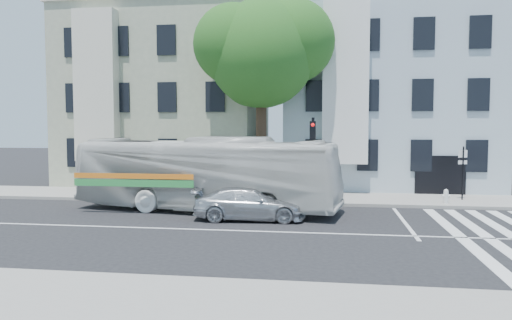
% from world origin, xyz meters
% --- Properties ---
extents(ground, '(120.00, 120.00, 0.00)m').
position_xyz_m(ground, '(0.00, 0.00, 0.00)').
color(ground, black).
rests_on(ground, ground).
extents(sidewalk_far, '(80.00, 4.00, 0.15)m').
position_xyz_m(sidewalk_far, '(0.00, 8.00, 0.07)').
color(sidewalk_far, gray).
rests_on(sidewalk_far, ground).
extents(sidewalk_near, '(80.00, 4.00, 0.15)m').
position_xyz_m(sidewalk_near, '(0.00, -8.00, 0.07)').
color(sidewalk_near, gray).
rests_on(sidewalk_near, ground).
extents(building_left, '(12.00, 10.00, 11.00)m').
position_xyz_m(building_left, '(-7.00, 15.00, 5.50)').
color(building_left, gray).
rests_on(building_left, ground).
extents(building_right, '(12.00, 10.00, 11.00)m').
position_xyz_m(building_right, '(7.00, 15.00, 5.50)').
color(building_right, '#A4BAC4').
rests_on(building_right, ground).
extents(street_tree, '(7.30, 5.90, 11.10)m').
position_xyz_m(street_tree, '(0.06, 8.74, 7.83)').
color(street_tree, '#2D2116').
rests_on(street_tree, ground).
extents(bus, '(4.71, 12.16, 3.30)m').
position_xyz_m(bus, '(-1.86, 3.94, 1.65)').
color(bus, silver).
rests_on(bus, ground).
extents(sedan, '(2.13, 4.62, 1.31)m').
position_xyz_m(sedan, '(0.39, 2.14, 0.65)').
color(sedan, silver).
rests_on(sedan, ground).
extents(hedge, '(8.54, 1.56, 0.70)m').
position_xyz_m(hedge, '(-3.81, 6.78, 0.50)').
color(hedge, '#316420').
rests_on(hedge, sidewalk_far).
extents(traffic_signal, '(0.44, 0.53, 4.17)m').
position_xyz_m(traffic_signal, '(2.78, 5.94, 2.69)').
color(traffic_signal, black).
rests_on(traffic_signal, ground).
extents(fire_hydrant, '(0.37, 0.22, 0.67)m').
position_xyz_m(fire_hydrant, '(9.00, 6.77, 0.49)').
color(fire_hydrant, silver).
rests_on(fire_hydrant, sidewalk_far).
extents(far_sign_pole, '(0.46, 0.24, 2.63)m').
position_xyz_m(far_sign_pole, '(10.05, 8.07, 1.80)').
color(far_sign_pole, black).
rests_on(far_sign_pole, sidewalk_far).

